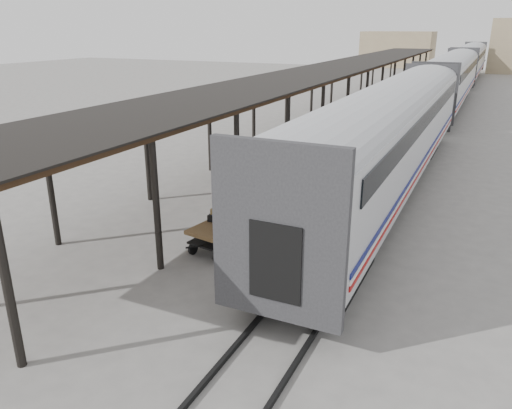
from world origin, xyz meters
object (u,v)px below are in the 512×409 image
object	(u,v)px
baggage_cart	(224,229)
porter	(220,202)
luggage_tug	(337,134)
pedestrian	(302,145)

from	to	relation	value
baggage_cart	porter	size ratio (longest dim) A/B	1.32
luggage_tug	pedestrian	bearing A→B (deg)	-116.94
baggage_cart	porter	distance (m)	1.38
baggage_cart	porter	xyz separation A→B (m)	(0.25, -0.65, 1.19)
porter	pedestrian	distance (m)	12.16
baggage_cart	luggage_tug	distance (m)	16.80
porter	pedestrian	xyz separation A→B (m)	(-1.78, 11.99, -0.92)
luggage_tug	pedestrian	xyz separation A→B (m)	(-0.28, -5.42, 0.37)
baggage_cart	pedestrian	bearing A→B (deg)	107.30
porter	pedestrian	size ratio (longest dim) A/B	1.07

